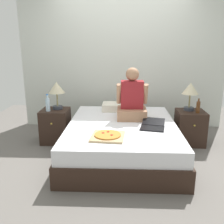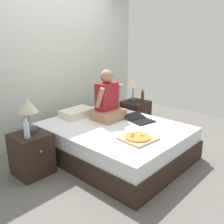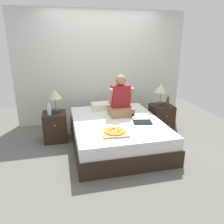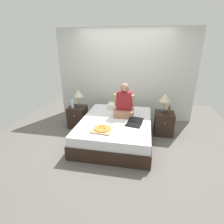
{
  "view_description": "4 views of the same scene",
  "coord_description": "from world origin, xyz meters",
  "px_view_note": "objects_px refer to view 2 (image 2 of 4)",
  "views": [
    {
      "loc": [
        -0.01,
        -3.45,
        1.61
      ],
      "look_at": [
        -0.15,
        0.02,
        0.64
      ],
      "focal_mm": 40.0,
      "sensor_mm": 36.0,
      "label": 1
    },
    {
      "loc": [
        -2.56,
        -2.3,
        1.75
      ],
      "look_at": [
        -0.14,
        -0.08,
        0.74
      ],
      "focal_mm": 40.0,
      "sensor_mm": 36.0,
      "label": 2
    },
    {
      "loc": [
        -0.95,
        -3.6,
        1.87
      ],
      "look_at": [
        -0.15,
        -0.24,
        0.72
      ],
      "focal_mm": 35.0,
      "sensor_mm": 36.0,
      "label": 3
    },
    {
      "loc": [
        0.6,
        -3.58,
        2.08
      ],
      "look_at": [
        -0.05,
        -0.2,
        0.73
      ],
      "focal_mm": 28.0,
      "sensor_mm": 36.0,
      "label": 4
    }
  ],
  "objects_px": {
    "nightstand_left": "(32,154)",
    "lamp_on_right_nightstand": "(133,84)",
    "pizza_box": "(138,138)",
    "person_seated": "(108,102)",
    "nightstand_right": "(135,115)",
    "water_bottle": "(26,129)",
    "bed": "(114,141)",
    "beer_bottle": "(143,97)",
    "laptop": "(140,120)",
    "lamp_on_left_nightstand": "(28,108)"
  },
  "relations": [
    {
      "from": "nightstand_left",
      "to": "beer_bottle",
      "type": "relative_size",
      "value": 2.41
    },
    {
      "from": "nightstand_left",
      "to": "pizza_box",
      "type": "height_order",
      "value": "nightstand_left"
    },
    {
      "from": "lamp_on_right_nightstand",
      "to": "nightstand_left",
      "type": "bearing_deg",
      "value": -178.69
    },
    {
      "from": "nightstand_right",
      "to": "beer_bottle",
      "type": "xyz_separation_m",
      "value": [
        0.07,
        -0.1,
        0.37
      ]
    },
    {
      "from": "nightstand_left",
      "to": "person_seated",
      "type": "distance_m",
      "value": 1.36
    },
    {
      "from": "beer_bottle",
      "to": "pizza_box",
      "type": "relative_size",
      "value": 0.53
    },
    {
      "from": "bed",
      "to": "lamp_on_right_nightstand",
      "type": "bearing_deg",
      "value": 24.88
    },
    {
      "from": "lamp_on_left_nightstand",
      "to": "person_seated",
      "type": "distance_m",
      "value": 1.24
    },
    {
      "from": "beer_bottle",
      "to": "person_seated",
      "type": "bearing_deg",
      "value": -175.93
    },
    {
      "from": "water_bottle",
      "to": "pizza_box",
      "type": "relative_size",
      "value": 0.64
    },
    {
      "from": "bed",
      "to": "nightstand_right",
      "type": "relative_size",
      "value": 3.7
    },
    {
      "from": "water_bottle",
      "to": "person_seated",
      "type": "distance_m",
      "value": 1.34
    },
    {
      "from": "person_seated",
      "to": "laptop",
      "type": "xyz_separation_m",
      "value": [
        0.28,
        -0.44,
        -0.27
      ]
    },
    {
      "from": "beer_bottle",
      "to": "laptop",
      "type": "xyz_separation_m",
      "value": [
        -0.76,
        -0.51,
        -0.15
      ]
    },
    {
      "from": "lamp_on_right_nightstand",
      "to": "nightstand_right",
      "type": "bearing_deg",
      "value": -59.07
    },
    {
      "from": "nightstand_left",
      "to": "laptop",
      "type": "distance_m",
      "value": 1.66
    },
    {
      "from": "lamp_on_left_nightstand",
      "to": "beer_bottle",
      "type": "height_order",
      "value": "lamp_on_left_nightstand"
    },
    {
      "from": "bed",
      "to": "lamp_on_left_nightstand",
      "type": "height_order",
      "value": "lamp_on_left_nightstand"
    },
    {
      "from": "person_seated",
      "to": "bed",
      "type": "bearing_deg",
      "value": -117.75
    },
    {
      "from": "pizza_box",
      "to": "nightstand_right",
      "type": "bearing_deg",
      "value": 38.11
    },
    {
      "from": "nightstand_right",
      "to": "beer_bottle",
      "type": "relative_size",
      "value": 2.41
    },
    {
      "from": "lamp_on_left_nightstand",
      "to": "lamp_on_right_nightstand",
      "type": "distance_m",
      "value": 2.15
    },
    {
      "from": "beer_bottle",
      "to": "lamp_on_right_nightstand",
      "type": "bearing_deg",
      "value": 123.69
    },
    {
      "from": "person_seated",
      "to": "pizza_box",
      "type": "height_order",
      "value": "person_seated"
    },
    {
      "from": "pizza_box",
      "to": "nightstand_left",
      "type": "bearing_deg",
      "value": 132.68
    },
    {
      "from": "lamp_on_right_nightstand",
      "to": "person_seated",
      "type": "relative_size",
      "value": 0.58
    },
    {
      "from": "lamp_on_right_nightstand",
      "to": "pizza_box",
      "type": "bearing_deg",
      "value": -139.87
    },
    {
      "from": "person_seated",
      "to": "laptop",
      "type": "bearing_deg",
      "value": -57.68
    },
    {
      "from": "nightstand_right",
      "to": "laptop",
      "type": "bearing_deg",
      "value": -138.27
    },
    {
      "from": "nightstand_left",
      "to": "lamp_on_left_nightstand",
      "type": "distance_m",
      "value": 0.61
    },
    {
      "from": "water_bottle",
      "to": "nightstand_right",
      "type": "bearing_deg",
      "value": 2.24
    },
    {
      "from": "person_seated",
      "to": "lamp_on_right_nightstand",
      "type": "bearing_deg",
      "value": 13.47
    },
    {
      "from": "lamp_on_left_nightstand",
      "to": "beer_bottle",
      "type": "xyz_separation_m",
      "value": [
        2.25,
        -0.15,
        -0.23
      ]
    },
    {
      "from": "nightstand_left",
      "to": "beer_bottle",
      "type": "distance_m",
      "value": 2.32
    },
    {
      "from": "nightstand_right",
      "to": "person_seated",
      "type": "bearing_deg",
      "value": -169.79
    },
    {
      "from": "lamp_on_left_nightstand",
      "to": "lamp_on_right_nightstand",
      "type": "relative_size",
      "value": 1.0
    },
    {
      "from": "nightstand_right",
      "to": "lamp_on_right_nightstand",
      "type": "distance_m",
      "value": 0.61
    },
    {
      "from": "lamp_on_right_nightstand",
      "to": "pizza_box",
      "type": "distance_m",
      "value": 1.69
    },
    {
      "from": "lamp_on_right_nightstand",
      "to": "laptop",
      "type": "xyz_separation_m",
      "value": [
        -0.66,
        -0.66,
        -0.38
      ]
    },
    {
      "from": "nightstand_right",
      "to": "lamp_on_right_nightstand",
      "type": "bearing_deg",
      "value": 120.93
    },
    {
      "from": "bed",
      "to": "laptop",
      "type": "bearing_deg",
      "value": -20.89
    },
    {
      "from": "water_bottle",
      "to": "pizza_box",
      "type": "bearing_deg",
      "value": -42.3
    },
    {
      "from": "beer_bottle",
      "to": "laptop",
      "type": "bearing_deg",
      "value": -145.9
    },
    {
      "from": "bed",
      "to": "pizza_box",
      "type": "distance_m",
      "value": 0.64
    },
    {
      "from": "nightstand_right",
      "to": "person_seated",
      "type": "height_order",
      "value": "person_seated"
    },
    {
      "from": "nightstand_right",
      "to": "person_seated",
      "type": "xyz_separation_m",
      "value": [
        -0.96,
        -0.17,
        0.49
      ]
    },
    {
      "from": "nightstand_left",
      "to": "lamp_on_right_nightstand",
      "type": "xyz_separation_m",
      "value": [
        2.19,
        0.05,
        0.6
      ]
    },
    {
      "from": "water_bottle",
      "to": "pizza_box",
      "type": "height_order",
      "value": "water_bottle"
    },
    {
      "from": "lamp_on_left_nightstand",
      "to": "pizza_box",
      "type": "xyz_separation_m",
      "value": [
        0.89,
        -1.06,
        -0.38
      ]
    },
    {
      "from": "bed",
      "to": "laptop",
      "type": "xyz_separation_m",
      "value": [
        0.42,
        -0.16,
        0.26
      ]
    }
  ]
}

